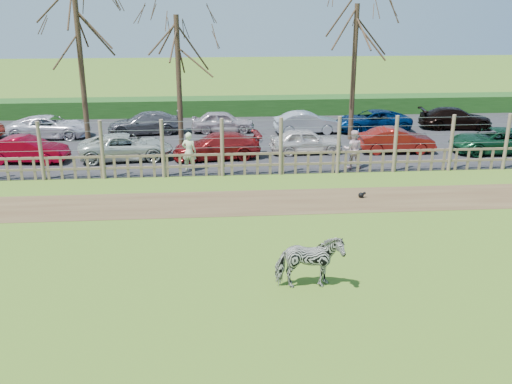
{
  "coord_description": "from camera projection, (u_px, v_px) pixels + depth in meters",
  "views": [
    {
      "loc": [
        -0.43,
        -15.47,
        7.25
      ],
      "look_at": [
        1.0,
        2.5,
        1.1
      ],
      "focal_mm": 40.0,
      "sensor_mm": 36.0,
      "label": 1
    }
  ],
  "objects": [
    {
      "name": "car_2",
      "position": [
        126.0,
        147.0,
        26.71
      ],
      "size": [
        4.5,
        2.43,
        1.2
      ],
      "primitive_type": "imported",
      "rotation": [
        0.0,
        0.0,
        1.68
      ],
      "color": "beige",
      "rests_on": "asphalt"
    },
    {
      "name": "car_4",
      "position": [
        306.0,
        141.0,
        27.79
      ],
      "size": [
        3.58,
        1.57,
        1.2
      ],
      "primitive_type": "imported",
      "rotation": [
        0.0,
        0.0,
        1.62
      ],
      "color": "silver",
      "rests_on": "asphalt"
    },
    {
      "name": "tree_left",
      "position": [
        78.0,
        35.0,
        26.46
      ],
      "size": [
        4.8,
        4.8,
        7.88
      ],
      "color": "#3D2B1E",
      "rests_on": "ground"
    },
    {
      "name": "car_12",
      "position": [
        372.0,
        121.0,
        32.28
      ],
      "size": [
        4.39,
        2.15,
        1.2
      ],
      "primitive_type": "imported",
      "rotation": [
        0.0,
        0.0,
        4.75
      ],
      "color": "#031F50",
      "rests_on": "asphalt"
    },
    {
      "name": "car_13",
      "position": [
        455.0,
        118.0,
        33.06
      ],
      "size": [
        4.29,
        2.1,
        1.2
      ],
      "primitive_type": "imported",
      "rotation": [
        0.0,
        0.0,
        1.47
      ],
      "color": "black",
      "rests_on": "asphalt"
    },
    {
      "name": "car_6",
      "position": [
        494.0,
        141.0,
        27.86
      ],
      "size": [
        4.35,
        2.06,
        1.2
      ],
      "primitive_type": "imported",
      "rotation": [
        0.0,
        0.0,
        4.7
      ],
      "color": "#104023",
      "rests_on": "asphalt"
    },
    {
      "name": "hedge",
      "position": [
        218.0,
        107.0,
        37.07
      ],
      "size": [
        46.0,
        2.0,
        1.1
      ],
      "primitive_type": "cube",
      "color": "#1E4716",
      "rests_on": "ground"
    },
    {
      "name": "tree_mid",
      "position": [
        177.0,
        49.0,
        27.98
      ],
      "size": [
        4.8,
        4.8,
        6.83
      ],
      "color": "#3D2B1E",
      "rests_on": "ground"
    },
    {
      "name": "car_1",
      "position": [
        27.0,
        150.0,
        26.21
      ],
      "size": [
        3.75,
        1.64,
        1.2
      ],
      "primitive_type": "imported",
      "rotation": [
        0.0,
        0.0,
        1.47
      ],
      "color": "maroon",
      "rests_on": "asphalt"
    },
    {
      "name": "fence",
      "position": [
        222.0,
        158.0,
        24.26
      ],
      "size": [
        30.16,
        0.16,
        2.5
      ],
      "color": "brown",
      "rests_on": "ground"
    },
    {
      "name": "car_10",
      "position": [
        223.0,
        121.0,
        32.16
      ],
      "size": [
        3.53,
        1.43,
        1.2
      ],
      "primitive_type": "imported",
      "rotation": [
        0.0,
        0.0,
        1.57
      ],
      "color": "#C3B0B5",
      "rests_on": "asphalt"
    },
    {
      "name": "visitor_b",
      "position": [
        353.0,
        149.0,
        25.21
      ],
      "size": [
        0.94,
        0.79,
        1.72
      ],
      "primitive_type": "imported",
      "rotation": [
        0.0,
        0.0,
        2.96
      ],
      "color": "beige",
      "rests_on": "asphalt"
    },
    {
      "name": "crow",
      "position": [
        361.0,
        195.0,
        21.77
      ],
      "size": [
        0.29,
        0.21,
        0.23
      ],
      "color": "black",
      "rests_on": "ground"
    },
    {
      "name": "ground",
      "position": [
        229.0,
        255.0,
        16.97
      ],
      "size": [
        120.0,
        120.0,
        0.0
      ],
      "primitive_type": "plane",
      "color": "olive",
      "rests_on": "ground"
    },
    {
      "name": "zebra",
      "position": [
        309.0,
        262.0,
        14.81
      ],
      "size": [
        1.77,
        0.84,
        1.47
      ],
      "primitive_type": "imported",
      "rotation": [
        0.0,
        0.0,
        1.6
      ],
      "color": "gray",
      "rests_on": "ground"
    },
    {
      "name": "car_3",
      "position": [
        217.0,
        146.0,
        26.84
      ],
      "size": [
        4.28,
        2.09,
        1.2
      ],
      "primitive_type": "imported",
      "rotation": [
        0.0,
        0.0,
        4.81
      ],
      "color": "maroon",
      "rests_on": "asphalt"
    },
    {
      "name": "dirt_strip",
      "position": [
        225.0,
        203.0,
        21.21
      ],
      "size": [
        34.0,
        2.8,
        0.01
      ],
      "primitive_type": "cube",
      "color": "brown",
      "rests_on": "ground"
    },
    {
      "name": "car_11",
      "position": [
        307.0,
        123.0,
        31.86
      ],
      "size": [
        3.7,
        1.45,
        1.2
      ],
      "primitive_type": "imported",
      "rotation": [
        0.0,
        0.0,
        1.62
      ],
      "color": "#AEB0B9",
      "rests_on": "asphalt"
    },
    {
      "name": "tree_right",
      "position": [
        355.0,
        40.0,
        29.01
      ],
      "size": [
        4.8,
        4.8,
        7.35
      ],
      "color": "#3D2B1E",
      "rests_on": "ground"
    },
    {
      "name": "car_9",
      "position": [
        145.0,
        123.0,
        31.77
      ],
      "size": [
        4.27,
        2.05,
        1.2
      ],
      "primitive_type": "imported",
      "rotation": [
        0.0,
        0.0,
        4.8
      ],
      "color": "#59565D",
      "rests_on": "asphalt"
    },
    {
      "name": "asphalt",
      "position": [
        220.0,
        140.0,
        30.64
      ],
      "size": [
        44.0,
        13.0,
        0.04
      ],
      "primitive_type": "cube",
      "color": "#232326",
      "rests_on": "ground"
    },
    {
      "name": "visitor_a",
      "position": [
        189.0,
        152.0,
        24.82
      ],
      "size": [
        0.7,
        0.54,
        1.72
      ],
      "primitive_type": "imported",
      "rotation": [
        0.0,
        0.0,
        2.92
      ],
      "color": "beige",
      "rests_on": "asphalt"
    },
    {
      "name": "car_5",
      "position": [
        397.0,
        140.0,
        27.92
      ],
      "size": [
        3.69,
        1.42,
        1.2
      ],
      "primitive_type": "imported",
      "rotation": [
        0.0,
        0.0,
        1.53
      ],
      "color": "maroon",
      "rests_on": "asphalt"
    },
    {
      "name": "car_8",
      "position": [
        50.0,
        127.0,
        30.82
      ],
      "size": [
        4.37,
        2.12,
        1.2
      ],
      "primitive_type": "imported",
      "rotation": [
        0.0,
        0.0,
        1.54
      ],
      "color": "silver",
      "rests_on": "asphalt"
    }
  ]
}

